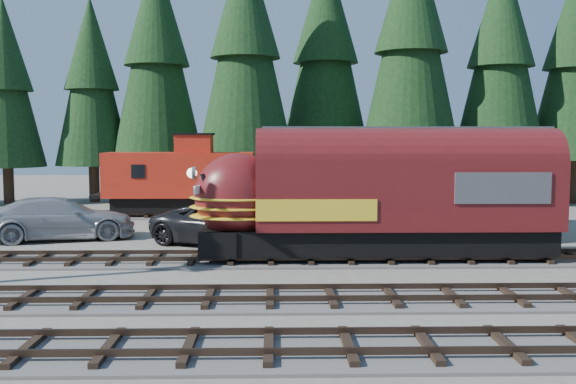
{
  "coord_description": "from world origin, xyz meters",
  "views": [
    {
      "loc": [
        -5.86,
        -20.62,
        4.86
      ],
      "look_at": [
        -5.34,
        4.0,
        2.71
      ],
      "focal_mm": 40.0,
      "sensor_mm": 36.0,
      "label": 1
    }
  ],
  "objects_px": {
    "locomotive": "(368,202)",
    "caboose": "(181,178)",
    "pickup_truck_a": "(225,224)",
    "depot": "(394,175)",
    "pickup_truck_b": "(60,218)"
  },
  "relations": [
    {
      "from": "depot",
      "to": "locomotive",
      "type": "height_order",
      "value": "depot"
    },
    {
      "from": "locomotive",
      "to": "caboose",
      "type": "bearing_deg",
      "value": 123.5
    },
    {
      "from": "locomotive",
      "to": "pickup_truck_a",
      "type": "height_order",
      "value": "locomotive"
    },
    {
      "from": "locomotive",
      "to": "depot",
      "type": "bearing_deg",
      "value": 70.93
    },
    {
      "from": "depot",
      "to": "pickup_truck_b",
      "type": "xyz_separation_m",
      "value": [
        -15.97,
        -0.97,
        -1.97
      ]
    },
    {
      "from": "depot",
      "to": "caboose",
      "type": "bearing_deg",
      "value": 146.92
    },
    {
      "from": "locomotive",
      "to": "caboose",
      "type": "relative_size",
      "value": 1.61
    },
    {
      "from": "locomotive",
      "to": "caboose",
      "type": "distance_m",
      "value": 16.79
    },
    {
      "from": "pickup_truck_a",
      "to": "pickup_truck_b",
      "type": "distance_m",
      "value": 8.11
    },
    {
      "from": "locomotive",
      "to": "pickup_truck_b",
      "type": "height_order",
      "value": "locomotive"
    },
    {
      "from": "locomotive",
      "to": "pickup_truck_b",
      "type": "bearing_deg",
      "value": 158.07
    },
    {
      "from": "locomotive",
      "to": "pickup_truck_a",
      "type": "bearing_deg",
      "value": 146.96
    },
    {
      "from": "caboose",
      "to": "pickup_truck_a",
      "type": "relative_size",
      "value": 1.33
    },
    {
      "from": "depot",
      "to": "locomotive",
      "type": "xyz_separation_m",
      "value": [
        -2.25,
        -6.5,
        -0.66
      ]
    },
    {
      "from": "depot",
      "to": "pickup_truck_b",
      "type": "distance_m",
      "value": 16.12
    }
  ]
}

